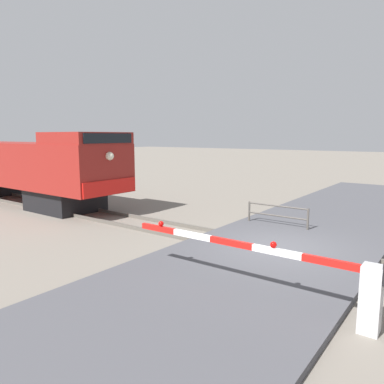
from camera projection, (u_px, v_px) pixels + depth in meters
The scene contains 7 objects.
ground_plane at pixel (278, 252), 11.45m from camera, with size 160.00×160.00×0.00m, color slate.
rail_track_left at pixel (268, 256), 10.87m from camera, with size 0.08×80.00×0.15m, color #59544C.
rail_track_right at pixel (287, 244), 12.01m from camera, with size 0.08×80.00×0.15m, color #59544C.
road_surface at pixel (278, 249), 11.44m from camera, with size 36.00×5.58×0.16m, color #47474C.
locomotive at pixel (22, 166), 19.82m from camera, with size 3.03×14.77×3.75m.
crossing_gate at pixel (327, 277), 7.10m from camera, with size 0.36×6.22×1.40m.
guard_railing at pixel (277, 213), 14.19m from camera, with size 0.08×2.49×0.95m.
Camera 1 is at (-10.46, -4.40, 3.59)m, focal length 34.34 mm.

